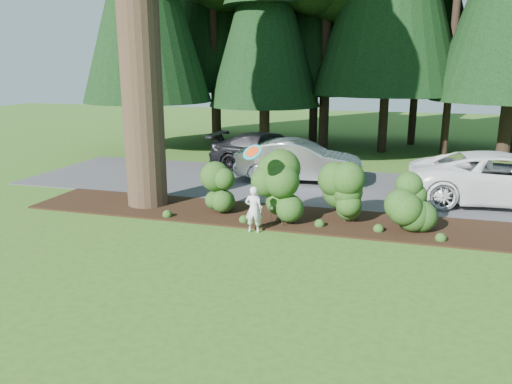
{
  "coord_description": "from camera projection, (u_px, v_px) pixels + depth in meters",
  "views": [
    {
      "loc": [
        2.99,
        -10.25,
        4.28
      ],
      "look_at": [
        -0.34,
        1.05,
        1.3
      ],
      "focal_mm": 35.0,
      "sensor_mm": 36.0,
      "label": 1
    }
  ],
  "objects": [
    {
      "name": "ground",
      "position": [
        257.0,
        259.0,
        11.4
      ],
      "size": [
        80.0,
        80.0,
        0.0
      ],
      "primitive_type": "plane",
      "color": "#2C5718",
      "rests_on": "ground"
    },
    {
      "name": "mulch_bed",
      "position": [
        289.0,
        218.0,
        14.41
      ],
      "size": [
        16.0,
        2.5,
        0.05
      ],
      "primitive_type": "cube",
      "color": "black",
      "rests_on": "ground"
    },
    {
      "name": "driveway",
      "position": [
        314.0,
        185.0,
        18.37
      ],
      "size": [
        22.0,
        6.0,
        0.03
      ],
      "primitive_type": "cube",
      "color": "#38383A",
      "rests_on": "ground"
    },
    {
      "name": "shrub_row",
      "position": [
        315.0,
        194.0,
        13.91
      ],
      "size": [
        6.53,
        1.6,
        1.61
      ],
      "color": "#214114",
      "rests_on": "ground"
    },
    {
      "name": "lily_cluster",
      "position": [
        271.0,
        209.0,
        13.59
      ],
      "size": [
        0.69,
        0.09,
        0.57
      ],
      "color": "#214114",
      "rests_on": "ground"
    },
    {
      "name": "car_silver_wagon",
      "position": [
        299.0,
        161.0,
        18.82
      ],
      "size": [
        4.8,
        1.92,
        1.55
      ],
      "primitive_type": "imported",
      "rotation": [
        0.0,
        0.0,
        1.63
      ],
      "color": "silver",
      "rests_on": "driveway"
    },
    {
      "name": "car_white_suv",
      "position": [
        506.0,
        179.0,
        15.67
      ],
      "size": [
        6.04,
        3.15,
        1.62
      ],
      "primitive_type": "imported",
      "rotation": [
        0.0,
        0.0,
        1.65
      ],
      "color": "white",
      "rests_on": "driveway"
    },
    {
      "name": "car_dark_suv",
      "position": [
        271.0,
        152.0,
        20.94
      ],
      "size": [
        5.35,
        2.41,
        1.52
      ],
      "primitive_type": "imported",
      "rotation": [
        0.0,
        0.0,
        1.52
      ],
      "color": "black",
      "rests_on": "driveway"
    },
    {
      "name": "child",
      "position": [
        254.0,
        209.0,
        13.09
      ],
      "size": [
        0.48,
        0.35,
        1.25
      ],
      "primitive_type": "imported",
      "rotation": [
        0.0,
        0.0,
        3.25
      ],
      "color": "silver",
      "rests_on": "ground"
    },
    {
      "name": "frisbee",
      "position": [
        252.0,
        152.0,
        12.52
      ],
      "size": [
        0.58,
        0.42,
        0.46
      ],
      "color": "teal",
      "rests_on": "ground"
    }
  ]
}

